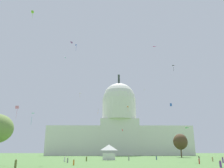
% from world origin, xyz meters
% --- Properties ---
extents(capitol_building, '(118.78, 28.91, 69.90)m').
position_xyz_m(capitol_building, '(2.61, 157.28, 22.84)').
color(capitol_building, silver).
rests_on(capitol_building, ground_plane).
extents(event_tent, '(5.24, 4.84, 6.01)m').
position_xyz_m(event_tent, '(-6.58, 58.34, 3.07)').
color(event_tent, white).
rests_on(event_tent, ground_plane).
extents(tree_east_far, '(10.55, 11.64, 12.99)m').
position_xyz_m(tree_east_far, '(34.31, 94.83, 8.57)').
color(tree_east_far, '#4C3823').
rests_on(tree_east_far, ground_plane).
extents(person_white_back_left, '(0.64, 0.64, 1.74)m').
position_xyz_m(person_white_back_left, '(-21.23, 41.07, 0.79)').
color(person_white_back_left, silver).
rests_on(person_white_back_left, ground_plane).
extents(person_grey_mid_left, '(0.55, 0.55, 1.53)m').
position_xyz_m(person_grey_mid_left, '(-19.18, 34.88, 0.69)').
color(person_grey_mid_left, gray).
rests_on(person_grey_mid_left, ground_plane).
extents(person_purple_back_right, '(0.67, 0.67, 1.54)m').
position_xyz_m(person_purple_back_right, '(17.35, 13.59, 0.68)').
color(person_purple_back_right, '#703D93').
rests_on(person_purple_back_right, ground_plane).
extents(person_red_near_tree_west, '(0.44, 0.44, 1.59)m').
position_xyz_m(person_red_near_tree_west, '(18.08, 27.38, 0.74)').
color(person_red_near_tree_west, red).
rests_on(person_red_near_tree_west, ground_plane).
extents(person_grey_edge_east, '(0.53, 0.53, 1.81)m').
position_xyz_m(person_grey_edge_east, '(0.94, 52.18, 0.83)').
color(person_grey_edge_east, gray).
rests_on(person_grey_edge_east, ground_plane).
extents(person_olive_edge_west, '(0.54, 0.54, 1.72)m').
position_xyz_m(person_olive_edge_west, '(-14.50, 46.08, 0.77)').
color(person_olive_edge_west, olive).
rests_on(person_olive_edge_west, ground_plane).
extents(person_olive_lawn_far_left, '(0.64, 0.64, 1.78)m').
position_xyz_m(person_olive_lawn_far_left, '(-26.39, 12.93, 0.81)').
color(person_olive_lawn_far_left, olive).
rests_on(person_olive_lawn_far_left, ground_plane).
extents(person_denim_lawn_far_right, '(0.60, 0.60, 1.64)m').
position_xyz_m(person_denim_lawn_far_right, '(12.87, 59.32, 0.74)').
color(person_denim_lawn_far_right, '#3D5684').
rests_on(person_denim_lawn_far_right, ground_plane).
extents(person_orange_front_left, '(0.49, 0.49, 1.46)m').
position_xyz_m(person_orange_front_left, '(-15.48, 21.90, 0.67)').
color(person_orange_front_left, orange).
rests_on(person_orange_front_left, ground_plane).
extents(person_tan_mid_center, '(0.47, 0.47, 1.59)m').
position_xyz_m(person_tan_mid_center, '(29.22, 44.09, 0.72)').
color(person_tan_mid_center, tan).
rests_on(person_tan_mid_center, ground_plane).
extents(person_black_back_center, '(0.50, 0.50, 1.55)m').
position_xyz_m(person_black_back_center, '(29.92, 58.04, 0.70)').
color(person_black_back_center, black).
rests_on(person_black_back_center, ground_plane).
extents(person_purple_aisle_center, '(0.54, 0.54, 1.78)m').
position_xyz_m(person_purple_aisle_center, '(27.63, 33.52, 0.82)').
color(person_purple_aisle_center, '#703D93').
rests_on(person_purple_aisle_center, ground_plane).
extents(kite_blue_high, '(0.79, 0.68, 3.78)m').
position_xyz_m(kite_blue_high, '(-24.04, 71.63, 56.76)').
color(kite_blue_high, blue).
extents(kite_red_low, '(0.49, 0.68, 1.01)m').
position_xyz_m(kite_red_low, '(0.72, 85.48, 14.23)').
color(kite_red_low, red).
extents(kite_orange_mid, '(0.98, 0.97, 4.00)m').
position_xyz_m(kite_orange_mid, '(6.67, 118.22, 33.07)').
color(kite_orange_mid, orange).
extents(kite_lime_high, '(0.72, 0.69, 2.91)m').
position_xyz_m(kite_lime_high, '(-32.14, 27.72, 47.49)').
color(kite_lime_high, '#8CD133').
extents(kite_violet_high, '(1.11, 1.85, 0.26)m').
position_xyz_m(kite_violet_high, '(-20.76, 41.98, 43.49)').
color(kite_violet_high, purple).
extents(kite_white_mid, '(0.61, 0.81, 4.39)m').
position_xyz_m(kite_white_mid, '(-14.43, 130.05, 32.81)').
color(kite_white_mid, white).
extents(kite_green_low, '(1.90, 1.65, 0.30)m').
position_xyz_m(kite_green_low, '(18.56, 37.49, 10.17)').
color(kite_green_low, green).
extents(kite_cyan_high, '(0.59, 1.15, 0.19)m').
position_xyz_m(kite_cyan_high, '(-31.56, 84.50, 55.13)').
color(kite_cyan_high, '#33BCDB').
extents(kite_magenta_high, '(1.46, 0.83, 0.23)m').
position_xyz_m(kite_magenta_high, '(15.61, 64.58, 52.64)').
color(kite_magenta_high, '#D1339E').
extents(kite_turquoise_low, '(1.70, 1.68, 3.60)m').
position_xyz_m(kite_turquoise_low, '(-32.99, 39.60, 15.27)').
color(kite_turquoise_low, teal).
extents(kite_gold_high, '(1.52, 1.61, 2.81)m').
position_xyz_m(kite_gold_high, '(-28.81, 132.53, 45.63)').
color(kite_gold_high, gold).
extents(kite_yellow_high, '(0.98, 1.29, 0.19)m').
position_xyz_m(kite_yellow_high, '(22.30, 135.79, 49.81)').
color(kite_yellow_high, yellow).
extents(kite_black_high, '(1.32, 1.27, 2.96)m').
position_xyz_m(kite_black_high, '(25.40, 68.12, 44.31)').
color(kite_black_high, black).
extents(kite_pink_low, '(1.07, 0.62, 4.14)m').
position_xyz_m(kite_pink_low, '(-36.07, 34.27, 16.45)').
color(kite_pink_low, pink).
extents(kite_blue_mid, '(0.86, 0.34, 1.20)m').
position_xyz_m(kite_blue_mid, '(17.94, 50.46, 21.07)').
color(kite_blue_mid, blue).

